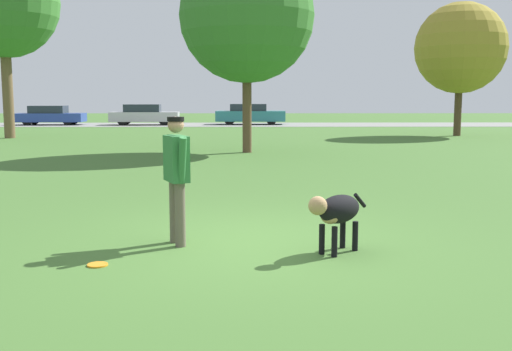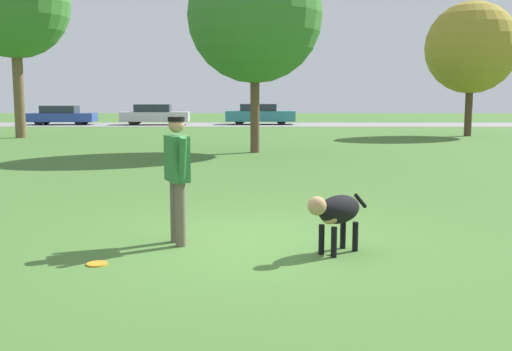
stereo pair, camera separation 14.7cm
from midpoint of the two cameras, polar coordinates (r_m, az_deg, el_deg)
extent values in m
plane|color=#426B2D|center=(7.70, -0.36, -6.36)|extent=(120.00, 120.00, 0.00)
cube|color=gray|center=(39.83, 0.31, 4.87)|extent=(120.00, 6.00, 0.01)
cylinder|color=#665B4C|center=(7.46, -6.65, -3.70)|extent=(0.17, 0.17, 0.80)
cylinder|color=#665B4C|center=(7.69, -7.15, -3.37)|extent=(0.17, 0.17, 0.80)
cube|color=#2D7038|center=(7.48, -6.99, 1.62)|extent=(0.38, 0.49, 0.57)
cylinder|color=#2D7038|center=(7.24, -6.46, 1.44)|extent=(0.16, 0.22, 0.57)
cylinder|color=#2D7038|center=(7.71, -7.48, 1.80)|extent=(0.16, 0.22, 0.57)
sphere|color=#A87A5B|center=(7.44, -7.04, 4.82)|extent=(0.26, 0.26, 0.20)
cylinder|color=black|center=(7.44, -7.05, 5.36)|extent=(0.28, 0.28, 0.06)
ellipsoid|color=black|center=(7.15, 8.50, -3.20)|extent=(0.71, 0.70, 0.34)
ellipsoid|color=tan|center=(7.02, 7.59, -3.88)|extent=(0.30, 0.30, 0.19)
sphere|color=tan|center=(6.82, 6.44, -2.90)|extent=(0.31, 0.31, 0.22)
cylinder|color=black|center=(7.01, 8.03, -6.32)|extent=(0.10, 0.10, 0.36)
cylinder|color=black|center=(7.12, 6.85, -6.08)|extent=(0.10, 0.10, 0.36)
cylinder|color=black|center=(7.33, 10.00, -5.75)|extent=(0.10, 0.10, 0.36)
cylinder|color=black|center=(7.43, 8.84, -5.53)|extent=(0.10, 0.10, 0.36)
cylinder|color=black|center=(7.47, 10.47, -2.39)|extent=(0.20, 0.20, 0.20)
cylinder|color=orange|center=(6.90, -14.31, -8.16)|extent=(0.23, 0.23, 0.02)
torus|color=orange|center=(6.90, -14.31, -8.16)|extent=(0.23, 0.23, 0.02)
cylinder|color=#4C3826|center=(30.02, 19.72, 5.96)|extent=(0.34, 0.34, 2.52)
sphere|color=olive|center=(30.09, 19.97, 11.38)|extent=(4.23, 4.23, 4.23)
cylinder|color=brown|center=(29.13, -21.53, 7.44)|extent=(0.46, 0.46, 4.14)
sphere|color=#38752D|center=(29.42, -21.90, 15.01)|extent=(4.84, 4.84, 4.84)
cylinder|color=brown|center=(19.90, 0.10, 6.28)|extent=(0.30, 0.30, 2.83)
sphere|color=#38752D|center=(20.07, 0.10, 15.07)|extent=(4.41, 4.41, 4.41)
cube|color=#284293|center=(41.76, -17.89, 5.29)|extent=(4.39, 1.88, 0.57)
cube|color=#232D38|center=(41.78, -18.09, 6.01)|extent=(2.30, 1.57, 0.49)
cylinder|color=black|center=(42.14, -15.89, 5.12)|extent=(0.59, 0.22, 0.59)
cylinder|color=black|center=(40.70, -16.41, 5.03)|extent=(0.59, 0.22, 0.59)
cylinder|color=black|center=(42.86, -19.28, 5.02)|extent=(0.59, 0.22, 0.59)
cylinder|color=black|center=(41.44, -19.90, 4.92)|extent=(0.59, 0.22, 0.59)
cube|color=#B7B7BC|center=(40.11, -9.48, 5.56)|extent=(4.50, 1.86, 0.62)
cube|color=#232D38|center=(40.12, -9.69, 6.35)|extent=(2.36, 1.54, 0.49)
cylinder|color=black|center=(40.69, -7.47, 5.32)|extent=(0.67, 0.23, 0.67)
cylinder|color=black|center=(39.24, -7.68, 5.24)|extent=(0.67, 0.23, 0.67)
cylinder|color=black|center=(41.04, -11.19, 5.26)|extent=(0.67, 0.23, 0.67)
cylinder|color=black|center=(39.61, -11.53, 5.18)|extent=(0.67, 0.23, 0.67)
cube|color=teal|center=(40.18, 0.56, 5.68)|extent=(4.65, 1.98, 0.68)
cube|color=#232D38|center=(40.17, 0.36, 6.50)|extent=(2.43, 1.66, 0.46)
cylinder|color=black|center=(40.98, 2.52, 5.37)|extent=(0.63, 0.22, 0.63)
cylinder|color=black|center=(39.37, 2.54, 5.28)|extent=(0.63, 0.22, 0.63)
cylinder|color=black|center=(41.05, -1.35, 5.38)|extent=(0.63, 0.22, 0.63)
cylinder|color=black|center=(39.44, -1.49, 5.29)|extent=(0.63, 0.22, 0.63)
camera|label=1|loc=(0.07, -89.42, 0.08)|focal=42.00mm
camera|label=2|loc=(0.07, 90.58, -0.08)|focal=42.00mm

